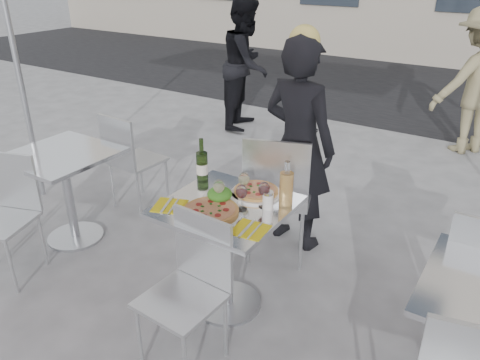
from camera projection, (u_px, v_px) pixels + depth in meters
The scene contains 23 objects.
ground at pixel (228, 304), 3.09m from camera, with size 80.00×80.00×0.00m, color slate.
street_asphalt at pixel (440, 91), 8.02m from camera, with size 24.00×5.00×0.00m, color black.
main_table at pixel (227, 235), 2.86m from camera, with size 0.72×0.72×0.75m.
side_table_left at pixel (66, 178), 3.59m from camera, with size 0.72×0.72×0.75m.
chair_far at pixel (278, 189), 3.30m from camera, with size 0.58×0.59×1.00m.
chair_near at pixel (191, 279), 2.51m from camera, with size 0.41×0.42×0.86m.
side_chair_lfar at pixel (129, 155), 4.05m from camera, with size 0.43×0.44×0.89m.
side_chair_lnear at pixel (7, 206), 3.24m from camera, with size 0.50×0.51×0.87m.
woman_diner at pixel (298, 146), 3.46m from camera, with size 0.59×0.39×1.62m, color black.
pedestrian_a at pixel (246, 64), 6.02m from camera, with size 0.81×0.63×1.66m, color black.
pedestrian_b at pixel (477, 82), 5.22m from camera, with size 1.06×0.61×1.63m, color #8D825B.
pizza_near at pixel (211, 210), 2.68m from camera, with size 0.32×0.32×0.02m.
pizza_far at pixel (256, 191), 2.89m from camera, with size 0.31×0.31×0.03m.
salad_plate at pixel (220, 195), 2.79m from camera, with size 0.22×0.22×0.09m.
wine_bottle at pixel (202, 165), 3.01m from camera, with size 0.07×0.08×0.29m.
carafe at pixel (286, 189), 2.69m from camera, with size 0.08×0.08×0.29m.
sugar_shaker at pixel (268, 200), 2.70m from camera, with size 0.06×0.06×0.11m.
wineglass_white_a at pixel (219, 187), 2.73m from camera, with size 0.07×0.07×0.16m.
wineglass_white_b at pixel (244, 180), 2.82m from camera, with size 0.07×0.07×0.16m.
wineglass_red_a at pixel (242, 193), 2.67m from camera, with size 0.07×0.07×0.16m.
wineglass_red_b at pixel (264, 190), 2.70m from camera, with size 0.07×0.07×0.16m.
napkin_left at pixel (170, 205), 2.75m from camera, with size 0.23×0.23×0.01m.
napkin_right at pixel (250, 229), 2.51m from camera, with size 0.20×0.20×0.01m.
Camera 1 is at (1.39, -2.00, 2.07)m, focal length 35.00 mm.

